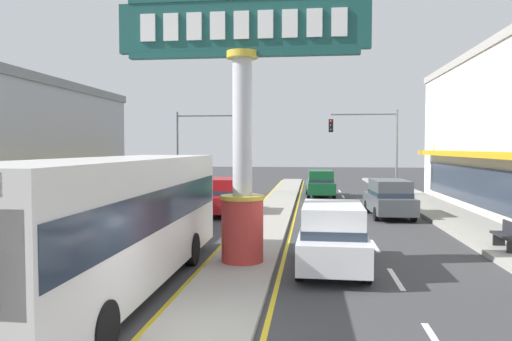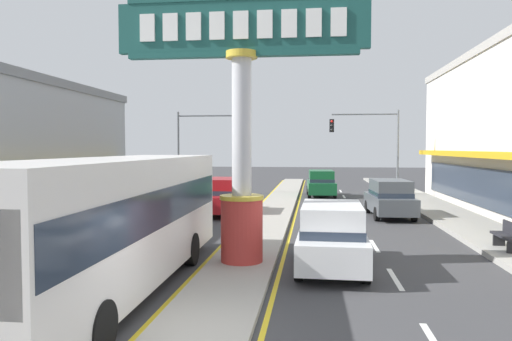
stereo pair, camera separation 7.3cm
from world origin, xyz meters
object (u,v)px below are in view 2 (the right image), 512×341
at_px(suv_near_left_lane, 321,183).
at_px(district_sign, 242,122).
at_px(suv_mid_left_lane, 332,235).
at_px(traffic_light_right_side, 372,137).
at_px(bus_near_right_lane, 115,216).
at_px(suv_far_right_lane, 390,198).
at_px(traffic_light_left_side, 201,138).
at_px(suv_far_left_oncoming, 223,196).
at_px(street_bench, 508,235).

bearing_deg(suv_near_left_lane, district_sign, -97.24).
bearing_deg(district_sign, suv_mid_left_lane, -1.46).
distance_m(traffic_light_right_side, bus_near_right_lane, 25.54).
bearing_deg(suv_far_right_lane, bus_near_right_lane, -121.73).
bearing_deg(traffic_light_left_side, suv_far_right_lane, -40.05).
bearing_deg(suv_far_left_oncoming, traffic_light_left_side, 109.38).
bearing_deg(traffic_light_left_side, suv_mid_left_lane, -67.28).
xyz_separation_m(district_sign, street_bench, (8.46, 2.50, -3.61)).
bearing_deg(traffic_light_left_side, district_sign, -73.56).
relative_size(district_sign, suv_near_left_lane, 1.67).
bearing_deg(suv_mid_left_lane, traffic_light_right_side, 80.26).
bearing_deg(bus_near_right_lane, suv_near_left_lane, 77.49).
distance_m(bus_near_right_lane, suv_far_right_lane, 16.34).
xyz_separation_m(traffic_light_left_side, suv_far_left_oncoming, (3.59, -10.20, -3.26)).
bearing_deg(suv_mid_left_lane, bus_near_right_lane, -150.89).
height_order(traffic_light_right_side, street_bench, traffic_light_right_side).
bearing_deg(suv_near_left_lane, traffic_light_left_side, 178.02).
bearing_deg(traffic_light_right_side, suv_far_right_lane, -91.62).
relative_size(district_sign, suv_mid_left_lane, 1.68).
distance_m(bus_near_right_lane, suv_near_left_lane, 24.39).
bearing_deg(street_bench, suv_near_left_lane, 107.63).
distance_m(district_sign, suv_mid_left_lane, 4.21).
bearing_deg(bus_near_right_lane, traffic_light_left_side, 98.46).
relative_size(district_sign, bus_near_right_lane, 0.69).
distance_m(traffic_light_left_side, suv_far_right_lane, 16.23).
relative_size(suv_far_right_lane, suv_far_left_oncoming, 1.01).
xyz_separation_m(suv_near_left_lane, street_bench, (5.81, -18.29, -0.34)).
xyz_separation_m(suv_mid_left_lane, suv_far_left_oncoming, (-5.28, 10.97, 0.00)).
bearing_deg(traffic_light_right_side, traffic_light_left_side, 178.75).
relative_size(traffic_light_right_side, suv_near_left_lane, 1.33).
bearing_deg(suv_far_left_oncoming, street_bench, -37.13).
relative_size(suv_near_left_lane, street_bench, 2.92).
distance_m(traffic_light_left_side, bus_near_right_lane, 24.49).
xyz_separation_m(bus_near_right_lane, suv_far_left_oncoming, (0.00, 13.91, -0.88)).
relative_size(suv_mid_left_lane, suv_far_left_oncoming, 1.00).
distance_m(district_sign, bus_near_right_lane, 4.66).
bearing_deg(suv_near_left_lane, bus_near_right_lane, -102.51).
xyz_separation_m(traffic_light_left_side, traffic_light_right_side, (12.45, -0.27, 0.00)).
height_order(traffic_light_left_side, traffic_light_right_side, same).
relative_size(traffic_light_left_side, street_bench, 3.87).
relative_size(suv_near_left_lane, suv_mid_left_lane, 1.01).
bearing_deg(street_bench, suv_far_left_oncoming, 142.87).
height_order(traffic_light_left_side, suv_far_right_lane, traffic_light_left_side).
bearing_deg(district_sign, bus_near_right_lane, -131.28).
bearing_deg(bus_near_right_lane, suv_far_left_oncoming, 89.99).
bearing_deg(suv_near_left_lane, suv_far_right_lane, -71.60).
height_order(bus_near_right_lane, suv_mid_left_lane, bus_near_right_lane).
distance_m(suv_far_right_lane, suv_far_left_oncoming, 8.58).
height_order(district_sign, traffic_light_left_side, district_sign).
distance_m(traffic_light_right_side, suv_far_right_lane, 10.48).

